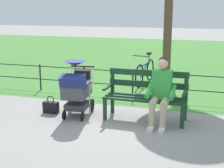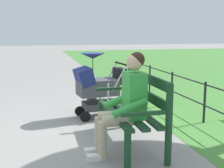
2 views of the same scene
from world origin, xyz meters
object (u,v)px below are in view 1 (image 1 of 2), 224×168
at_px(person_on_bench, 161,90).
at_px(bicycle, 145,72).
at_px(park_bench, 146,93).
at_px(stroller, 77,88).
at_px(handbag, 51,107).

bearing_deg(person_on_bench, bicycle, -73.17).
xyz_separation_m(park_bench, stroller, (1.37, 0.25, 0.07)).
height_order(park_bench, stroller, stroller).
relative_size(park_bench, handbag, 4.33).
distance_m(park_bench, person_on_bench, 0.42).
distance_m(park_bench, handbag, 2.03).
distance_m(person_on_bench, stroller, 1.70).
bearing_deg(handbag, bicycle, -112.57).
relative_size(handbag, bicycle, 0.22).
xyz_separation_m(person_on_bench, bicycle, (0.97, -3.20, -0.31)).
bearing_deg(handbag, park_bench, -173.12).
bearing_deg(stroller, person_on_bench, -179.22).
bearing_deg(park_bench, stroller, 10.16).
distance_m(park_bench, bicycle, 3.05).
xyz_separation_m(stroller, handbag, (0.61, -0.01, -0.47)).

